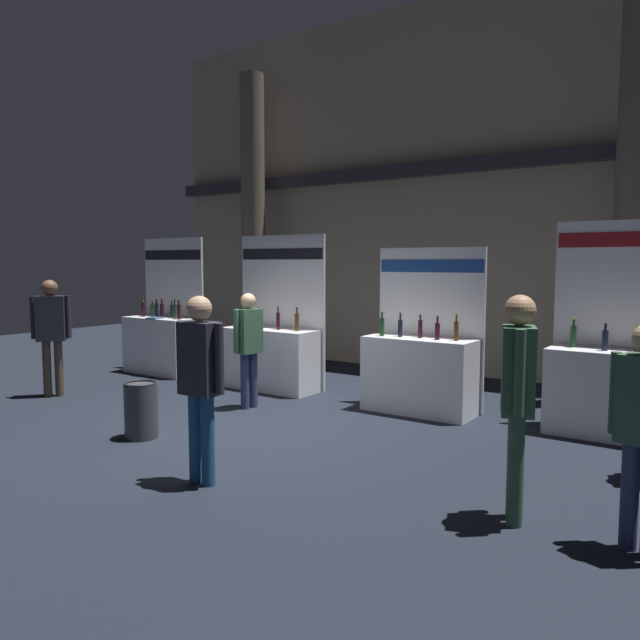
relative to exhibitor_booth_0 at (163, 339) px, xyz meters
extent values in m
plane|color=black|center=(3.89, -1.94, -0.64)|extent=(24.59, 24.59, 0.00)
cube|color=tan|center=(3.89, 3.14, 2.79)|extent=(12.29, 0.25, 6.86)
cube|color=#2D2D33|center=(3.89, 2.84, 3.13)|extent=(12.29, 0.20, 0.24)
cylinder|color=#665B4C|center=(0.28, 2.28, 2.34)|extent=(0.50, 0.50, 5.96)
cylinder|color=#665B4C|center=(7.51, 2.28, 2.34)|extent=(0.50, 0.50, 5.96)
cube|color=white|center=(0.00, -0.05, -0.12)|extent=(1.48, 0.60, 1.05)
cube|color=white|center=(0.00, 0.29, 0.62)|extent=(1.55, 0.04, 2.53)
cube|color=black|center=(0.00, 0.27, 1.57)|extent=(1.51, 0.01, 0.18)
cylinder|color=#19381E|center=(-0.57, 0.02, 0.54)|extent=(0.07, 0.07, 0.27)
cylinder|color=#19381E|center=(-0.57, 0.02, 0.71)|extent=(0.03, 0.03, 0.06)
cylinder|color=red|center=(-0.57, 0.02, 0.75)|extent=(0.03, 0.03, 0.02)
cylinder|color=black|center=(-0.42, -0.09, 0.52)|extent=(0.07, 0.07, 0.22)
cylinder|color=black|center=(-0.42, -0.09, 0.66)|extent=(0.03, 0.03, 0.06)
cylinder|color=gold|center=(-0.42, -0.09, 0.70)|extent=(0.03, 0.03, 0.02)
cylinder|color=#19381E|center=(-0.24, -0.02, 0.52)|extent=(0.07, 0.07, 0.23)
cylinder|color=#19381E|center=(-0.24, -0.02, 0.67)|extent=(0.03, 0.03, 0.07)
cylinder|color=gold|center=(-0.24, -0.02, 0.72)|extent=(0.03, 0.03, 0.02)
cylinder|color=black|center=(-0.07, -0.06, 0.54)|extent=(0.07, 0.07, 0.27)
cylinder|color=black|center=(-0.07, -0.06, 0.71)|extent=(0.03, 0.03, 0.06)
cylinder|color=red|center=(-0.07, -0.06, 0.75)|extent=(0.03, 0.03, 0.02)
cylinder|color=black|center=(0.07, -0.06, 0.54)|extent=(0.07, 0.07, 0.26)
cylinder|color=black|center=(0.07, -0.06, 0.70)|extent=(0.03, 0.03, 0.08)
cylinder|color=red|center=(0.07, -0.06, 0.75)|extent=(0.03, 0.03, 0.02)
cylinder|color=black|center=(0.24, 0.02, 0.53)|extent=(0.07, 0.07, 0.24)
cylinder|color=black|center=(0.24, 0.02, 0.68)|extent=(0.03, 0.03, 0.07)
cylinder|color=red|center=(0.24, 0.02, 0.72)|extent=(0.03, 0.03, 0.02)
cylinder|color=#19381E|center=(0.41, -0.05, 0.54)|extent=(0.07, 0.07, 0.26)
cylinder|color=#19381E|center=(0.41, -0.05, 0.71)|extent=(0.03, 0.03, 0.08)
cylinder|color=black|center=(0.41, -0.05, 0.76)|extent=(0.03, 0.03, 0.02)
cylinder|color=black|center=(0.56, -0.09, 0.54)|extent=(0.07, 0.07, 0.27)
cylinder|color=black|center=(0.56, -0.09, 0.72)|extent=(0.03, 0.03, 0.08)
cylinder|color=gold|center=(0.56, -0.09, 0.77)|extent=(0.03, 0.03, 0.02)
cube|color=#334772|center=(0.08, -0.23, 0.42)|extent=(0.26, 0.32, 0.02)
cube|color=white|center=(2.59, -0.01, -0.14)|extent=(1.63, 0.60, 1.00)
cube|color=white|center=(2.59, 0.33, 0.62)|extent=(1.71, 0.04, 2.52)
cube|color=black|center=(2.59, 0.31, 1.57)|extent=(1.66, 0.01, 0.18)
cylinder|color=#472D14|center=(2.05, 0.04, 0.50)|extent=(0.06, 0.06, 0.28)
cylinder|color=#472D14|center=(2.05, 0.04, 0.68)|extent=(0.03, 0.03, 0.08)
cylinder|color=gold|center=(2.05, 0.04, 0.73)|extent=(0.03, 0.03, 0.02)
cylinder|color=#19381E|center=(2.40, -0.05, 0.49)|extent=(0.07, 0.07, 0.26)
cylinder|color=#19381E|center=(2.40, -0.05, 0.65)|extent=(0.03, 0.03, 0.06)
cylinder|color=black|center=(2.40, -0.05, 0.69)|extent=(0.03, 0.03, 0.02)
cylinder|color=black|center=(2.79, -0.02, 0.49)|extent=(0.06, 0.06, 0.27)
cylinder|color=black|center=(2.79, -0.02, 0.67)|extent=(0.03, 0.03, 0.08)
cylinder|color=black|center=(2.79, -0.02, 0.72)|extent=(0.03, 0.03, 0.02)
cylinder|color=#472D14|center=(3.15, 0.00, 0.49)|extent=(0.07, 0.07, 0.27)
cylinder|color=#472D14|center=(3.15, 0.00, 0.67)|extent=(0.03, 0.03, 0.08)
cylinder|color=black|center=(3.15, 0.00, 0.72)|extent=(0.03, 0.03, 0.02)
cube|color=white|center=(5.27, -0.04, -0.12)|extent=(1.52, 0.60, 1.04)
cube|color=white|center=(5.27, 0.30, 0.50)|extent=(1.59, 0.04, 2.28)
cube|color=navy|center=(5.27, 0.28, 1.38)|extent=(1.55, 0.01, 0.18)
cylinder|color=#19381E|center=(4.73, -0.12, 0.53)|extent=(0.07, 0.07, 0.26)
cylinder|color=#19381E|center=(4.73, -0.12, 0.70)|extent=(0.03, 0.03, 0.08)
cylinder|color=gold|center=(4.73, -0.12, 0.75)|extent=(0.03, 0.03, 0.02)
cylinder|color=black|center=(4.99, -0.06, 0.52)|extent=(0.07, 0.07, 0.23)
cylinder|color=black|center=(4.99, -0.06, 0.68)|extent=(0.03, 0.03, 0.09)
cylinder|color=red|center=(4.99, -0.06, 0.73)|extent=(0.03, 0.03, 0.02)
cylinder|color=black|center=(5.27, -0.02, 0.52)|extent=(0.06, 0.06, 0.25)
cylinder|color=black|center=(5.27, -0.02, 0.68)|extent=(0.03, 0.03, 0.07)
cylinder|color=gold|center=(5.27, -0.02, 0.73)|extent=(0.03, 0.03, 0.02)
cylinder|color=black|center=(5.54, -0.07, 0.51)|extent=(0.07, 0.07, 0.22)
cylinder|color=black|center=(5.54, -0.07, 0.66)|extent=(0.03, 0.03, 0.07)
cylinder|color=black|center=(5.54, -0.07, 0.71)|extent=(0.03, 0.03, 0.02)
cylinder|color=#472D14|center=(5.79, -0.02, 0.53)|extent=(0.06, 0.06, 0.26)
cylinder|color=#472D14|center=(5.79, -0.02, 0.70)|extent=(0.03, 0.03, 0.09)
cylinder|color=gold|center=(5.79, -0.02, 0.75)|extent=(0.03, 0.03, 0.02)
cube|color=white|center=(7.73, 0.16, -0.12)|extent=(1.58, 0.60, 1.04)
cube|color=white|center=(7.73, 0.50, 0.65)|extent=(1.66, 0.04, 2.58)
cube|color=maroon|center=(7.73, 0.48, 1.71)|extent=(1.61, 0.01, 0.18)
cylinder|color=#19381E|center=(7.20, 0.23, 0.53)|extent=(0.07, 0.07, 0.26)
cylinder|color=#19381E|center=(7.20, 0.23, 0.70)|extent=(0.03, 0.03, 0.08)
cylinder|color=gold|center=(7.20, 0.23, 0.75)|extent=(0.03, 0.03, 0.02)
cylinder|color=black|center=(7.57, 0.14, 0.52)|extent=(0.07, 0.07, 0.24)
cylinder|color=black|center=(7.57, 0.14, 0.67)|extent=(0.03, 0.03, 0.06)
cylinder|color=black|center=(7.57, 0.14, 0.71)|extent=(0.03, 0.03, 0.02)
cylinder|color=black|center=(7.91, 0.07, 0.51)|extent=(0.07, 0.07, 0.24)
cylinder|color=black|center=(7.91, 0.07, 0.67)|extent=(0.03, 0.03, 0.07)
cylinder|color=gold|center=(7.91, 0.07, 0.71)|extent=(0.03, 0.03, 0.02)
cylinder|color=#38383D|center=(3.10, -3.01, -0.32)|extent=(0.39, 0.39, 0.64)
torus|color=black|center=(3.10, -3.01, 0.01)|extent=(0.38, 0.38, 0.02)
cylinder|color=#47382D|center=(0.22, -2.26, -0.21)|extent=(0.12, 0.12, 0.87)
cylinder|color=#47382D|center=(0.11, -2.38, -0.21)|extent=(0.12, 0.12, 0.87)
cube|color=#23232D|center=(0.16, -2.32, 0.58)|extent=(0.47, 0.48, 0.69)
sphere|color=brown|center=(0.16, -2.32, 1.05)|extent=(0.24, 0.24, 0.24)
cylinder|color=#23232D|center=(0.33, -2.13, 0.59)|extent=(0.08, 0.08, 0.66)
cylinder|color=#23232D|center=(-0.01, -2.51, 0.59)|extent=(0.08, 0.08, 0.66)
cylinder|color=navy|center=(3.17, -1.09, -0.24)|extent=(0.12, 0.12, 0.79)
cylinder|color=navy|center=(3.14, -1.23, -0.24)|extent=(0.12, 0.12, 0.79)
cube|color=#33563D|center=(3.16, -1.16, 0.46)|extent=(0.31, 0.38, 0.63)
sphere|color=tan|center=(3.16, -1.16, 0.89)|extent=(0.22, 0.22, 0.22)
cylinder|color=#33563D|center=(3.20, -0.95, 0.48)|extent=(0.08, 0.08, 0.60)
cylinder|color=#33563D|center=(3.12, -1.37, 0.48)|extent=(0.08, 0.08, 0.60)
cylinder|color=navy|center=(8.27, -2.84, -0.24)|extent=(0.12, 0.12, 0.80)
cylinder|color=#33563D|center=(8.14, -2.79, 0.49)|extent=(0.08, 0.08, 0.60)
cylinder|color=#33563D|center=(7.42, -2.77, -0.20)|extent=(0.12, 0.12, 0.88)
cylinder|color=#33563D|center=(7.48, -2.92, -0.20)|extent=(0.12, 0.12, 0.88)
cube|color=#33563D|center=(7.45, -2.84, 0.59)|extent=(0.34, 0.40, 0.70)
sphere|color=tan|center=(7.45, -2.84, 1.06)|extent=(0.24, 0.24, 0.24)
cylinder|color=#33563D|center=(7.38, -2.64, 0.60)|extent=(0.08, 0.08, 0.66)
cylinder|color=#33563D|center=(7.52, -3.05, 0.60)|extent=(0.08, 0.08, 0.66)
cylinder|color=navy|center=(4.70, -3.67, -0.21)|extent=(0.12, 0.12, 0.85)
cylinder|color=navy|center=(4.87, -3.67, -0.21)|extent=(0.12, 0.12, 0.85)
cube|color=#23232D|center=(4.78, -3.67, 0.55)|extent=(0.38, 0.24, 0.67)
sphere|color=tan|center=(4.78, -3.67, 1.01)|extent=(0.23, 0.23, 0.23)
cylinder|color=#23232D|center=(4.55, -3.67, 0.57)|extent=(0.08, 0.08, 0.64)
cylinder|color=#23232D|center=(5.02, -3.66, 0.57)|extent=(0.08, 0.08, 0.64)
camera|label=1|loc=(8.85, -7.59, 1.43)|focal=34.11mm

